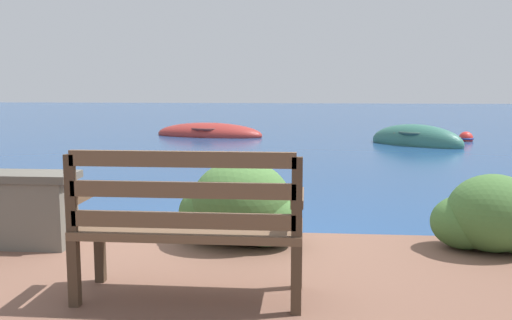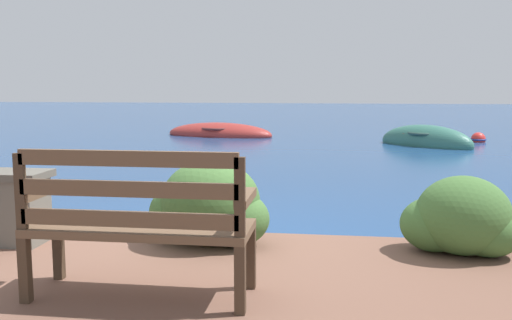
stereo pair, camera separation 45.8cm
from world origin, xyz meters
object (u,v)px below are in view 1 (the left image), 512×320
Objects in this scene: rowboat_mid at (209,134)px; mooring_buoy at (466,138)px; rowboat_nearest at (416,142)px; park_bench at (188,222)px.

mooring_buoy is (7.08, -0.76, 0.01)m from rowboat_mid.
rowboat_nearest is at bearing -142.94° from mooring_buoy.
rowboat_nearest is at bearing 173.11° from rowboat_mid.
rowboat_nearest is 1.90m from mooring_buoy.
mooring_buoy is at bearing -174.14° from rowboat_mid.
mooring_buoy is (1.51, 1.14, -0.01)m from rowboat_nearest.
rowboat_mid is 7.13m from mooring_buoy.
rowboat_nearest is 0.73× the size of rowboat_mid.
park_bench is 13.31m from mooring_buoy.
rowboat_mid is (-2.15, 13.11, -0.64)m from park_bench.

